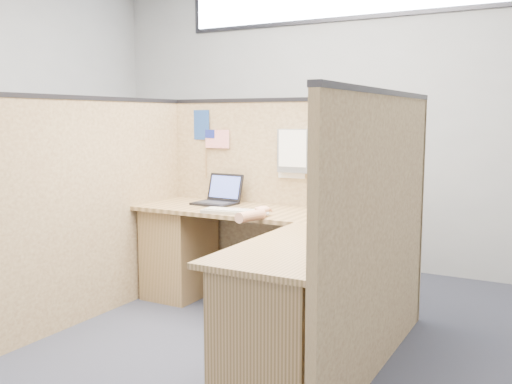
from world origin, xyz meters
The scene contains 13 objects.
floor centered at (0.00, 0.00, 0.00)m, with size 5.00×5.00×0.00m, color #21252F.
wall_back centered at (0.00, 2.25, 1.40)m, with size 5.00×5.00×0.00m, color gray.
cubicle_partitions centered at (0.00, 0.43, 0.77)m, with size 2.06×1.83×1.53m.
l_desk centered at (0.18, 0.29, 0.39)m, with size 1.95×1.75×0.73m.
laptop centered at (-0.47, 0.81, 0.78)m, with size 0.32×0.31×0.22m.
keyboard centered at (-0.14, 0.48, 0.74)m, with size 0.45×0.20×0.03m.
mouse centered at (0.10, 0.48, 0.75)m, with size 0.10×0.06×0.04m, color #BABABE.
hand_forearm centered at (0.11, 0.34, 0.77)m, with size 0.11×0.37×0.08m.
blue_poster centered at (-0.74, 0.97, 1.33)m, with size 0.18×0.00×0.24m, color navy.
american_flag centered at (-0.60, 0.96, 1.20)m, with size 0.23×0.01×0.39m.
file_holder centered at (0.10, 0.94, 1.14)m, with size 0.25×0.05×0.32m.
paper_left centered at (0.07, 0.97, 1.07)m, with size 0.21×0.00×0.27m, color white.
paper_right centered at (0.60, 0.97, 1.06)m, with size 0.20×0.00×0.25m, color white.
Camera 1 is at (1.87, -2.83, 1.39)m, focal length 40.00 mm.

